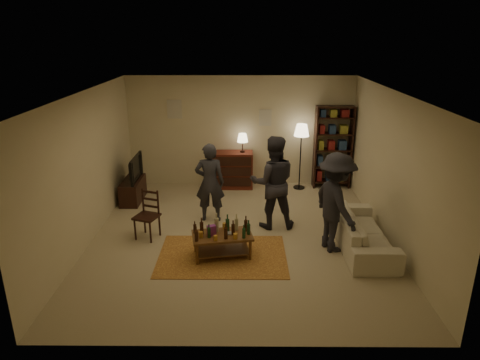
{
  "coord_description": "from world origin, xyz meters",
  "views": [
    {
      "loc": [
        0.06,
        -7.31,
        3.7
      ],
      "look_at": [
        0.01,
        0.1,
        1.1
      ],
      "focal_mm": 32.0,
      "sensor_mm": 36.0,
      "label": 1
    }
  ],
  "objects_px": {
    "coffee_table": "(222,236)",
    "tv_stand": "(133,185)",
    "dining_chair": "(148,213)",
    "bookshelf": "(333,146)",
    "floor_lamp": "(301,135)",
    "dresser": "(233,169)",
    "person_right": "(273,182)",
    "person_left": "(210,183)",
    "person_by_sofa": "(336,203)",
    "sofa": "(362,232)"
  },
  "relations": [
    {
      "from": "coffee_table",
      "to": "tv_stand",
      "type": "xyz_separation_m",
      "value": [
        -2.15,
        2.55,
        0.0
      ]
    },
    {
      "from": "tv_stand",
      "to": "dresser",
      "type": "distance_m",
      "value": 2.43
    },
    {
      "from": "person_by_sofa",
      "to": "sofa",
      "type": "bearing_deg",
      "value": -101.1
    },
    {
      "from": "floor_lamp",
      "to": "person_right",
      "type": "relative_size",
      "value": 0.87
    },
    {
      "from": "person_left",
      "to": "floor_lamp",
      "type": "bearing_deg",
      "value": -137.53
    },
    {
      "from": "bookshelf",
      "to": "floor_lamp",
      "type": "xyz_separation_m",
      "value": [
        -0.79,
        -0.13,
        0.32
      ]
    },
    {
      "from": "dining_chair",
      "to": "person_left",
      "type": "xyz_separation_m",
      "value": [
        1.1,
        0.77,
        0.32
      ]
    },
    {
      "from": "dining_chair",
      "to": "person_right",
      "type": "relative_size",
      "value": 0.5
    },
    {
      "from": "tv_stand",
      "to": "sofa",
      "type": "bearing_deg",
      "value": -25.34
    },
    {
      "from": "coffee_table",
      "to": "sofa",
      "type": "relative_size",
      "value": 0.53
    },
    {
      "from": "tv_stand",
      "to": "dresser",
      "type": "relative_size",
      "value": 0.78
    },
    {
      "from": "dining_chair",
      "to": "floor_lamp",
      "type": "bearing_deg",
      "value": 60.01
    },
    {
      "from": "sofa",
      "to": "person_right",
      "type": "relative_size",
      "value": 1.13
    },
    {
      "from": "dining_chair",
      "to": "dresser",
      "type": "height_order",
      "value": "dresser"
    },
    {
      "from": "bookshelf",
      "to": "person_by_sofa",
      "type": "bearing_deg",
      "value": -100.15
    },
    {
      "from": "dining_chair",
      "to": "dresser",
      "type": "xyz_separation_m",
      "value": [
        1.52,
        2.72,
        -0.01
      ]
    },
    {
      "from": "coffee_table",
      "to": "person_left",
      "type": "bearing_deg",
      "value": 101.55
    },
    {
      "from": "tv_stand",
      "to": "person_right",
      "type": "relative_size",
      "value": 0.57
    },
    {
      "from": "coffee_table",
      "to": "person_left",
      "type": "distance_m",
      "value": 1.6
    },
    {
      "from": "dining_chair",
      "to": "bookshelf",
      "type": "xyz_separation_m",
      "value": [
        3.95,
        2.79,
        0.55
      ]
    },
    {
      "from": "dresser",
      "to": "floor_lamp",
      "type": "height_order",
      "value": "floor_lamp"
    },
    {
      "from": "person_left",
      "to": "sofa",
      "type": "bearing_deg",
      "value": 157.43
    },
    {
      "from": "coffee_table",
      "to": "person_by_sofa",
      "type": "height_order",
      "value": "person_by_sofa"
    },
    {
      "from": "dining_chair",
      "to": "dresser",
      "type": "relative_size",
      "value": 0.68
    },
    {
      "from": "dining_chair",
      "to": "person_by_sofa",
      "type": "bearing_deg",
      "value": 12.22
    },
    {
      "from": "person_right",
      "to": "person_left",
      "type": "bearing_deg",
      "value": -16.46
    },
    {
      "from": "dining_chair",
      "to": "person_right",
      "type": "bearing_deg",
      "value": 31.45
    },
    {
      "from": "bookshelf",
      "to": "floor_lamp",
      "type": "relative_size",
      "value": 1.26
    },
    {
      "from": "person_left",
      "to": "person_by_sofa",
      "type": "distance_m",
      "value": 2.58
    },
    {
      "from": "coffee_table",
      "to": "dining_chair",
      "type": "distance_m",
      "value": 1.6
    },
    {
      "from": "coffee_table",
      "to": "person_by_sofa",
      "type": "xyz_separation_m",
      "value": [
        1.96,
        0.28,
        0.5
      ]
    },
    {
      "from": "dresser",
      "to": "person_by_sofa",
      "type": "relative_size",
      "value": 0.77
    },
    {
      "from": "bookshelf",
      "to": "sofa",
      "type": "bearing_deg",
      "value": -90.82
    },
    {
      "from": "person_left",
      "to": "person_by_sofa",
      "type": "relative_size",
      "value": 0.91
    },
    {
      "from": "dresser",
      "to": "bookshelf",
      "type": "height_order",
      "value": "bookshelf"
    },
    {
      "from": "dresser",
      "to": "person_right",
      "type": "bearing_deg",
      "value": -69.66
    },
    {
      "from": "coffee_table",
      "to": "tv_stand",
      "type": "distance_m",
      "value": 3.34
    },
    {
      "from": "coffee_table",
      "to": "floor_lamp",
      "type": "relative_size",
      "value": 0.68
    },
    {
      "from": "dining_chair",
      "to": "coffee_table",
      "type": "bearing_deg",
      "value": -7.74
    },
    {
      "from": "bookshelf",
      "to": "person_right",
      "type": "bearing_deg",
      "value": -124.78
    },
    {
      "from": "person_left",
      "to": "person_right",
      "type": "relative_size",
      "value": 0.88
    },
    {
      "from": "coffee_table",
      "to": "person_right",
      "type": "height_order",
      "value": "person_right"
    },
    {
      "from": "bookshelf",
      "to": "coffee_table",
      "type": "bearing_deg",
      "value": -125.73
    },
    {
      "from": "dining_chair",
      "to": "floor_lamp",
      "type": "height_order",
      "value": "floor_lamp"
    },
    {
      "from": "dresser",
      "to": "floor_lamp",
      "type": "relative_size",
      "value": 0.85
    },
    {
      "from": "person_right",
      "to": "person_by_sofa",
      "type": "relative_size",
      "value": 1.04
    },
    {
      "from": "sofa",
      "to": "person_left",
      "type": "height_order",
      "value": "person_left"
    },
    {
      "from": "dining_chair",
      "to": "person_by_sofa",
      "type": "distance_m",
      "value": 3.43
    },
    {
      "from": "floor_lamp",
      "to": "person_right",
      "type": "bearing_deg",
      "value": -110.45
    },
    {
      "from": "dresser",
      "to": "person_right",
      "type": "relative_size",
      "value": 0.74
    }
  ]
}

